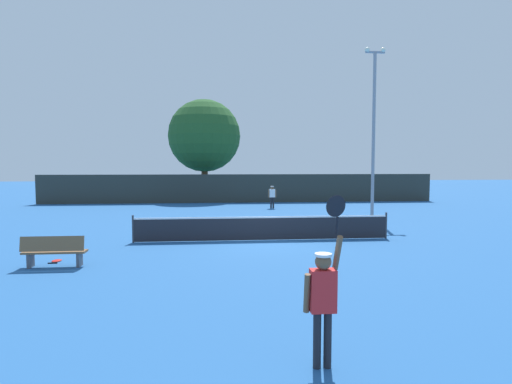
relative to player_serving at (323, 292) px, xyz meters
name	(u,v)px	position (x,y,z in m)	size (l,w,h in m)	color
ground_plane	(263,240)	(0.21, 10.23, -1.15)	(120.00, 120.00, 0.00)	#235693
tennis_net	(263,228)	(0.21, 10.23, -0.64)	(10.26, 0.08, 1.07)	#232328
perimeter_fence	(241,188)	(0.21, 26.46, -0.02)	(31.32, 0.12, 2.26)	#2D332D
player_serving	(323,292)	(0.00, 0.00, 0.00)	(0.68, 0.40, 2.59)	red
player_receiving	(272,195)	(2.12, 22.05, -0.21)	(0.57, 0.23, 1.55)	white
tennis_ball	(269,228)	(0.83, 13.29, -1.12)	(0.07, 0.07, 0.07)	#CCE033
spare_racket	(56,261)	(-6.64, 7.30, -1.13)	(0.28, 0.52, 0.04)	black
courtside_bench	(54,251)	(-6.40, 6.54, -0.67)	(1.80, 0.44, 0.95)	brown
light_pole	(374,123)	(7.16, 16.58, 4.20)	(1.18, 0.28, 9.54)	gray
large_tree	(204,136)	(-2.80, 30.35, 4.38)	(6.31, 6.31, 8.70)	brown
parked_car_near	(255,188)	(1.92, 33.63, -0.37)	(2.24, 4.34, 1.69)	black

